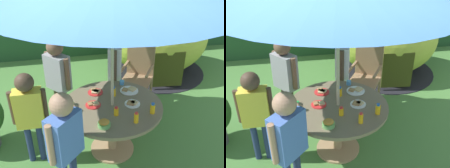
% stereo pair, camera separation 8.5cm
% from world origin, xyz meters
% --- Properties ---
extents(ground_plane, '(10.00, 10.00, 0.02)m').
position_xyz_m(ground_plane, '(0.00, 0.00, -0.01)').
color(ground_plane, '#477A38').
extents(hedge_backdrop, '(9.00, 0.70, 1.93)m').
position_xyz_m(hedge_backdrop, '(0.00, 3.51, 0.96)').
color(hedge_backdrop, '#234C28').
rests_on(hedge_backdrop, ground_plane).
extents(garden_table, '(1.20, 1.20, 0.69)m').
position_xyz_m(garden_table, '(0.00, 0.00, 0.55)').
color(garden_table, tan).
rests_on(garden_table, ground_plane).
extents(wooden_chair, '(0.63, 0.64, 1.06)m').
position_xyz_m(wooden_chair, '(0.64, 1.03, 0.57)').
color(wooden_chair, '#93704C').
rests_on(wooden_chair, ground_plane).
extents(dome_tent, '(2.14, 2.14, 1.45)m').
position_xyz_m(dome_tent, '(1.36, 2.11, 0.72)').
color(dome_tent, '#B2C63F').
rests_on(dome_tent, ground_plane).
extents(child_in_white_shirt, '(0.27, 0.44, 1.33)m').
position_xyz_m(child_in_white_shirt, '(0.22, 0.85, 0.85)').
color(child_in_white_shirt, navy).
rests_on(child_in_white_shirt, ground_plane).
extents(child_in_grey_shirt, '(0.36, 0.38, 1.31)m').
position_xyz_m(child_in_grey_shirt, '(-0.61, 0.71, 0.83)').
color(child_in_grey_shirt, brown).
rests_on(child_in_grey_shirt, ground_plane).
extents(child_in_yellow_shirt, '(0.41, 0.20, 1.20)m').
position_xyz_m(child_in_yellow_shirt, '(-0.95, 0.01, 0.76)').
color(child_in_yellow_shirt, navy).
rests_on(child_in_yellow_shirt, ground_plane).
extents(child_in_blue_shirt, '(0.36, 0.36, 1.27)m').
position_xyz_m(child_in_blue_shirt, '(-0.58, -0.60, 0.81)').
color(child_in_blue_shirt, navy).
rests_on(child_in_blue_shirt, ground_plane).
extents(snack_bowl, '(0.14, 0.14, 0.07)m').
position_xyz_m(snack_bowl, '(-0.17, -0.38, 0.73)').
color(snack_bowl, '#66B259').
rests_on(snack_bowl, garden_table).
extents(plate_near_right, '(0.19, 0.19, 0.03)m').
position_xyz_m(plate_near_right, '(0.23, -0.04, 0.70)').
color(plate_near_right, white).
rests_on(plate_near_right, garden_table).
extents(plate_far_left, '(0.18, 0.18, 0.03)m').
position_xyz_m(plate_far_left, '(-0.22, 0.03, 0.70)').
color(plate_far_left, red).
rests_on(plate_far_left, garden_table).
extents(plate_back_edge, '(0.24, 0.24, 0.03)m').
position_xyz_m(plate_back_edge, '(0.28, 0.27, 0.70)').
color(plate_back_edge, white).
rests_on(plate_back_edge, garden_table).
extents(plate_mid_left, '(0.19, 0.19, 0.03)m').
position_xyz_m(plate_mid_left, '(-0.16, 0.32, 0.71)').
color(plate_mid_left, red).
rests_on(plate_mid_left, garden_table).
extents(juice_bottle_near_left, '(0.05, 0.05, 0.13)m').
position_xyz_m(juice_bottle_near_left, '(0.18, -0.38, 0.75)').
color(juice_bottle_near_left, yellow).
rests_on(juice_bottle_near_left, garden_table).
extents(juice_bottle_far_right, '(0.06, 0.06, 0.11)m').
position_xyz_m(juice_bottle_far_right, '(0.00, -0.21, 0.74)').
color(juice_bottle_far_right, yellow).
rests_on(juice_bottle_far_right, garden_table).
extents(juice_bottle_center_front, '(0.06, 0.06, 0.12)m').
position_xyz_m(juice_bottle_center_front, '(-0.47, -0.03, 0.75)').
color(juice_bottle_center_front, yellow).
rests_on(juice_bottle_center_front, garden_table).
extents(juice_bottle_center_back, '(0.06, 0.06, 0.12)m').
position_xyz_m(juice_bottle_center_back, '(0.06, 0.20, 0.75)').
color(juice_bottle_center_back, yellow).
rests_on(juice_bottle_center_back, garden_table).
extents(juice_bottle_mid_right, '(0.06, 0.06, 0.13)m').
position_xyz_m(juice_bottle_mid_right, '(0.41, -0.25, 0.75)').
color(juice_bottle_mid_right, yellow).
rests_on(juice_bottle_mid_right, garden_table).
extents(cup_near, '(0.06, 0.06, 0.06)m').
position_xyz_m(cup_near, '(0.23, 0.46, 0.72)').
color(cup_near, '#4C99D8').
rests_on(cup_near, garden_table).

